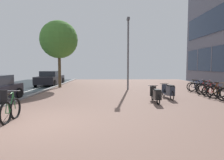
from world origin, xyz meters
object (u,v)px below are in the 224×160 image
Objects in this scene: scooter_mid at (169,91)px; lamp_post at (128,50)px; bicycle_rack_08 at (196,87)px; parked_car_far at (50,78)px; bicycle_rack_07 at (199,88)px; bicycle_rack_04 at (213,91)px; bicycle_rack_06 at (206,89)px; scooter_near at (156,95)px; bicycle_foreground at (9,109)px; street_tree at (59,40)px; bicycle_rack_03 at (220,93)px; bicycle_rack_05 at (208,90)px.

scooter_mid is 0.32× the size of lamp_post.
parked_car_far is (-12.19, 4.83, 0.31)m from bicycle_rack_08.
bicycle_rack_08 is (0.11, 0.65, -0.01)m from bicycle_rack_07.
bicycle_rack_04 is at bearing -91.33° from bicycle_rack_07.
lamp_post is at bearing 142.42° from bicycle_rack_04.
bicycle_rack_06 is 0.22× the size of lamp_post.
lamp_post is at bearing 154.77° from bicycle_rack_06.
bicycle_rack_06 reaches higher than scooter_near.
parked_car_far is at bearing 155.60° from bicycle_rack_07.
parked_car_far is (-8.21, 9.13, 0.25)m from scooter_near.
bicycle_rack_08 is (9.63, 7.43, -0.08)m from bicycle_foreground.
street_tree is (-10.49, 5.18, 3.74)m from bicycle_rack_04.
street_tree is at bearing 143.67° from scooter_mid.
lamp_post is at bearing -14.93° from street_tree.
street_tree is at bearing 150.92° from bicycle_rack_03.
bicycle_rack_07 is 0.63× the size of scooter_near.
bicycle_rack_07 is at bearing -17.01° from street_tree.
bicycle_rack_08 is at bearing 86.59° from bicycle_rack_04.
bicycle_rack_05 is 1.02× the size of bicycle_rack_08.
bicycle_foreground is 10.70m from street_tree.
bicycle_rack_04 is 0.21× the size of lamp_post.
bicycle_rack_07 reaches higher than scooter_mid.
bicycle_rack_07 is (9.52, 6.77, -0.07)m from bicycle_foreground.
bicycle_rack_06 is at bearing -19.88° from street_tree.
scooter_near is (-3.87, -3.64, 0.05)m from bicycle_rack_07.
lamp_post is at bearing 137.82° from bicycle_rack_03.
lamp_post is (-4.74, 3.65, 2.75)m from bicycle_rack_04.
bicycle_foreground is at bearing -78.19° from parked_car_far.
bicycle_rack_07 is 5.32m from scooter_near.
scooter_mid is at bearing -139.46° from bicycle_rack_07.
scooter_mid is (1.02, 1.21, 0.03)m from scooter_near.
scooter_mid is at bearing -36.33° from street_tree.
bicycle_rack_04 is at bearing 9.60° from scooter_mid.
scooter_near is at bearing -132.80° from bicycle_rack_08.
bicycle_rack_05 is 3.02m from scooter_mid.
bicycle_rack_03 is 1.01× the size of bicycle_rack_05.
bicycle_foreground is 0.25× the size of street_tree.
bicycle_rack_07 is 5.78m from lamp_post.
scooter_mid is at bearing -40.59° from parked_car_far.
bicycle_foreground is 10.94m from bicycle_rack_05.
bicycle_rack_06 is at bearing 32.23° from bicycle_foreground.
bicycle_rack_06 is 5.04m from scooter_near.
bicycle_rack_03 reaches higher than bicycle_rack_08.
bicycle_foreground is 0.79× the size of scooter_mid.
parked_car_far is (-12.27, 6.13, 0.30)m from bicycle_rack_06.
street_tree reaches higher than bicycle_rack_05.
bicycle_foreground is at bearing -144.57° from bicycle_rack_07.
scooter_mid is (-2.80, 0.18, 0.06)m from bicycle_rack_03.
bicycle_rack_05 is 0.64× the size of scooter_near.
scooter_mid is (-2.96, -3.09, 0.09)m from bicycle_rack_08.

